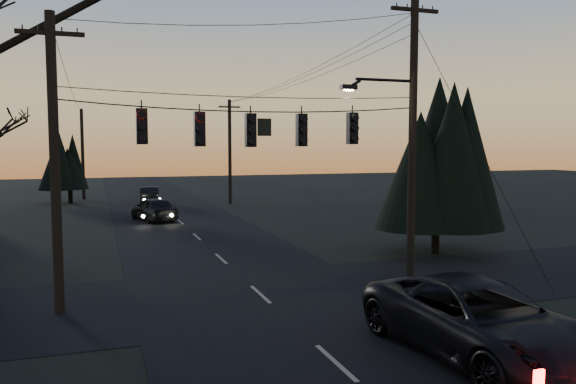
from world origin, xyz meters
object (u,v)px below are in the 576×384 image
object	(u,v)px
utility_pole_right	(410,281)
utility_pole_left	(60,313)
evergreen_right	(437,156)
sedan_oncoming_a	(154,209)
utility_pole_far_r	(230,204)
utility_pole_far_l	(84,199)
sedan_oncoming_b	(150,195)
suv_near	(479,321)

from	to	relation	value
utility_pole_right	utility_pole_left	distance (m)	11.50
evergreen_right	sedan_oncoming_a	world-z (taller)	evergreen_right
utility_pole_left	utility_pole_far_r	distance (m)	30.27
utility_pole_far_r	evergreen_right	world-z (taller)	evergreen_right
utility_pole_left	utility_pole_far_l	bearing A→B (deg)	90.00
evergreen_right	utility_pole_left	bearing A→B (deg)	-164.93
evergreen_right	sedan_oncoming_a	size ratio (longest dim) A/B	1.69
utility_pole_far_r	sedan_oncoming_a	xyz separation A→B (m)	(-7.00, -8.81, 0.76)
utility_pole_far_r	evergreen_right	distance (m)	24.57
utility_pole_far_l	sedan_oncoming_b	xyz separation A→B (m)	(5.20, -5.98, 0.69)
utility_pole_far_l	sedan_oncoming_a	world-z (taller)	utility_pole_far_l
utility_pole_far_l	sedan_oncoming_b	world-z (taller)	utility_pole_far_l
utility_pole_left	sedan_oncoming_a	xyz separation A→B (m)	(4.50, 19.19, 0.76)
suv_near	sedan_oncoming_b	size ratio (longest dim) A/B	1.48
suv_near	utility_pole_left	bearing A→B (deg)	139.69
utility_pole_far_r	evergreen_right	xyz separation A→B (m)	(3.76, -23.89, 4.35)
utility_pole_left	sedan_oncoming_a	size ratio (longest dim) A/B	1.91
utility_pole_right	evergreen_right	bearing A→B (deg)	47.53
utility_pole_far_r	evergreen_right	bearing A→B (deg)	-81.06
utility_pole_left	utility_pole_far_r	bearing A→B (deg)	67.67
suv_near	sedan_oncoming_a	world-z (taller)	suv_near
suv_near	sedan_oncoming_a	bearing A→B (deg)	96.23
utility_pole_right	utility_pole_left	xyz separation A→B (m)	(-11.50, 0.00, 0.00)
evergreen_right	sedan_oncoming_b	size ratio (longest dim) A/B	1.79
utility_pole_far_l	suv_near	xyz separation A→B (m)	(9.20, -42.75, 0.86)
utility_pole_far_l	evergreen_right	bearing A→B (deg)	-64.43
utility_pole_left	sedan_oncoming_b	xyz separation A→B (m)	(5.20, 30.02, 0.69)
sedan_oncoming_b	evergreen_right	bearing A→B (deg)	116.51
utility_pole_left	suv_near	distance (m)	11.44
utility_pole_left	utility_pole_far_l	xyz separation A→B (m)	(0.00, 36.00, 0.00)
utility_pole_left	sedan_oncoming_a	distance (m)	19.73
utility_pole_right	suv_near	size ratio (longest dim) A/B	1.61
utility_pole_left	suv_near	bearing A→B (deg)	-36.26
utility_pole_right	utility_pole_far_l	distance (m)	37.79
utility_pole_right	utility_pole_far_r	bearing A→B (deg)	90.00
sedan_oncoming_b	suv_near	bearing A→B (deg)	101.50
suv_near	sedan_oncoming_b	bearing A→B (deg)	92.16
sedan_oncoming_a	utility_pole_right	bearing A→B (deg)	94.97
suv_near	utility_pole_right	bearing A→B (deg)	67.14
sedan_oncoming_a	sedan_oncoming_b	world-z (taller)	sedan_oncoming_a
utility_pole_far_r	suv_near	distance (m)	34.84
utility_pole_left	suv_near	size ratio (longest dim) A/B	1.37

